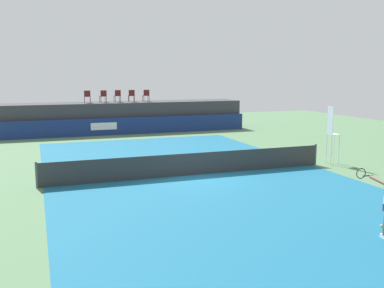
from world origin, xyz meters
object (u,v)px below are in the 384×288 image
at_px(spectator_chair_center, 117,95).
at_px(spectator_chair_far_right, 146,95).
at_px(spectator_chair_right, 131,95).
at_px(umpire_chair, 332,131).
at_px(net_post_near, 37,175).
at_px(net_post_far, 315,155).
at_px(spectator_chair_left, 103,96).
at_px(spectator_chair_far_left, 87,96).
at_px(tennis_ball, 382,226).

bearing_deg(spectator_chair_center, spectator_chair_far_right, -3.31).
bearing_deg(spectator_chair_right, umpire_chair, -67.28).
relative_size(umpire_chair, net_post_near, 2.76).
bearing_deg(net_post_far, spectator_chair_right, 109.90).
bearing_deg(spectator_chair_right, spectator_chair_left, -177.85).
xyz_separation_m(spectator_chair_far_left, umpire_chair, (9.63, -15.11, -1.11)).
xyz_separation_m(spectator_chair_far_left, spectator_chair_left, (1.14, 0.04, 0.00)).
bearing_deg(tennis_ball, net_post_near, 139.42).
relative_size(spectator_chair_center, net_post_near, 0.89).
bearing_deg(net_post_near, net_post_far, 0.00).
bearing_deg(spectator_chair_far_right, spectator_chair_far_left, -178.94).
height_order(spectator_chair_center, spectator_chair_right, same).
xyz_separation_m(umpire_chair, net_post_far, (-0.86, -0.01, -1.09)).
bearing_deg(spectator_chair_center, spectator_chair_left, -171.34).
relative_size(spectator_chair_right, tennis_ball, 13.06).
bearing_deg(spectator_chair_far_left, umpire_chair, -57.49).
bearing_deg(spectator_chair_center, spectator_chair_right, -4.61).
height_order(umpire_chair, net_post_far, umpire_chair).
relative_size(spectator_chair_right, net_post_far, 0.89).
height_order(spectator_chair_left, spectator_chair_right, same).
relative_size(spectator_chair_left, spectator_chair_far_right, 1.00).
bearing_deg(spectator_chair_far_left, net_post_near, -103.52).
bearing_deg(spectator_chair_left, net_post_near, -107.49).
height_order(spectator_chair_far_left, umpire_chair, spectator_chair_far_left).
height_order(umpire_chair, tennis_ball, umpire_chair).
distance_m(spectator_chair_center, tennis_ball, 23.47).
relative_size(spectator_chair_far_left, spectator_chair_left, 1.00).
xyz_separation_m(spectator_chair_center, umpire_chair, (7.41, -15.31, -1.11)).
bearing_deg(net_post_near, spectator_chair_far_left, 76.48).
xyz_separation_m(net_post_near, net_post_far, (12.40, 0.00, 0.00)).
distance_m(spectator_chair_center, net_post_near, 16.54).
distance_m(spectator_chair_far_left, spectator_chair_left, 1.15).
height_order(net_post_near, net_post_far, same).
height_order(spectator_chair_far_right, net_post_near, spectator_chair_far_right).
xyz_separation_m(spectator_chair_far_left, spectator_chair_right, (3.25, 0.12, 0.00)).
xyz_separation_m(spectator_chair_left, net_post_near, (-4.78, -15.16, -2.19)).
distance_m(spectator_chair_far_left, spectator_chair_center, 2.22).
bearing_deg(net_post_far, spectator_chair_center, 113.16).
bearing_deg(umpire_chair, net_post_far, -179.47).
relative_size(net_post_far, tennis_ball, 14.71).
bearing_deg(tennis_ball, spectator_chair_left, 100.63).
distance_m(spectator_chair_left, umpire_chair, 17.40).
xyz_separation_m(spectator_chair_right, tennis_ball, (2.20, -23.01, -2.66)).
height_order(spectator_chair_center, net_post_near, spectator_chair_center).
bearing_deg(spectator_chair_left, spectator_chair_far_right, 0.69).
xyz_separation_m(spectator_chair_far_left, spectator_chair_center, (2.21, 0.21, 0.00)).
bearing_deg(net_post_near, spectator_chair_left, 72.51).
relative_size(spectator_chair_right, spectator_chair_far_right, 1.00).
relative_size(spectator_chair_far_left, tennis_ball, 13.06).
bearing_deg(net_post_far, tennis_ball, -113.11).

